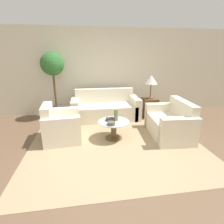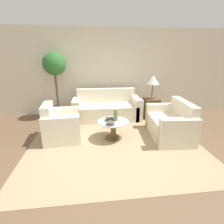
{
  "view_description": "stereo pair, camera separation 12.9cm",
  "coord_description": "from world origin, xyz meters",
  "views": [
    {
      "loc": [
        -0.45,
        -2.81,
        1.82
      ],
      "look_at": [
        0.14,
        1.0,
        0.55
      ],
      "focal_mm": 28.0,
      "sensor_mm": 36.0,
      "label": 1
    },
    {
      "loc": [
        -0.32,
        -2.82,
        1.82
      ],
      "look_at": [
        0.14,
        1.0,
        0.55
      ],
      "focal_mm": 28.0,
      "sensor_mm": 36.0,
      "label": 2
    }
  ],
  "objects": [
    {
      "name": "wall_back",
      "position": [
        0.0,
        2.74,
        1.3
      ],
      "size": [
        10.0,
        0.06,
        2.6
      ],
      "color": "beige",
      "rests_on": "ground_plane"
    },
    {
      "name": "rug",
      "position": [
        0.14,
        0.75,
        0.0
      ],
      "size": [
        3.57,
        3.59,
        0.01
      ],
      "color": "tan",
      "rests_on": "ground_plane"
    },
    {
      "name": "book_stack",
      "position": [
        0.06,
        0.82,
        0.45
      ],
      "size": [
        0.18,
        0.14,
        0.06
      ],
      "rotation": [
        0.0,
        0.0,
        -0.05
      ],
      "color": "#38332D",
      "rests_on": "coffee_table"
    },
    {
      "name": "ground_plane",
      "position": [
        0.0,
        0.0,
        0.0
      ],
      "size": [
        14.0,
        14.0,
        0.0
      ],
      "primitive_type": "plane",
      "color": "brown"
    },
    {
      "name": "vase",
      "position": [
        0.19,
        0.79,
        0.54
      ],
      "size": [
        0.09,
        0.09,
        0.26
      ],
      "color": "#6B7A4C",
      "rests_on": "coffee_table"
    },
    {
      "name": "bowl",
      "position": [
        0.05,
        0.55,
        0.45
      ],
      "size": [
        0.17,
        0.17,
        0.07
      ],
      "color": "brown",
      "rests_on": "coffee_table"
    },
    {
      "name": "armchair",
      "position": [
        -1.05,
        0.89,
        0.29
      ],
      "size": [
        0.83,
        0.91,
        0.82
      ],
      "rotation": [
        0.0,
        0.0,
        1.65
      ],
      "color": "beige",
      "rests_on": "ground_plane"
    },
    {
      "name": "side_table",
      "position": [
        1.43,
        2.0,
        0.29
      ],
      "size": [
        0.42,
        0.42,
        0.58
      ],
      "color": "brown",
      "rests_on": "ground_plane"
    },
    {
      "name": "potted_plant",
      "position": [
        -1.33,
        2.38,
        1.29
      ],
      "size": [
        0.64,
        0.64,
        1.9
      ],
      "color": "#3D3833",
      "rests_on": "ground_plane"
    },
    {
      "name": "sofa_main",
      "position": [
        0.11,
        2.12,
        0.29
      ],
      "size": [
        1.95,
        0.83,
        0.85
      ],
      "color": "beige",
      "rests_on": "ground_plane"
    },
    {
      "name": "coffee_table",
      "position": [
        0.14,
        0.75,
        0.27
      ],
      "size": [
        0.7,
        0.7,
        0.42
      ],
      "color": "brown",
      "rests_on": "ground_plane"
    },
    {
      "name": "loveseat",
      "position": [
        1.49,
        0.72,
        0.29
      ],
      "size": [
        0.88,
        1.34,
        0.83
      ],
      "rotation": [
        0.0,
        0.0,
        -1.64
      ],
      "color": "beige",
      "rests_on": "ground_plane"
    },
    {
      "name": "table_lamp",
      "position": [
        1.43,
        2.0,
        1.13
      ],
      "size": [
        0.37,
        0.37,
        0.68
      ],
      "color": "brown",
      "rests_on": "side_table"
    }
  ]
}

